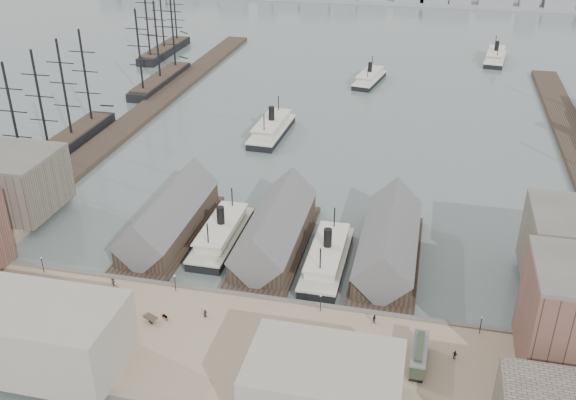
% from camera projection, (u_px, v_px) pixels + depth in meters
% --- Properties ---
extents(ground, '(900.00, 900.00, 0.00)m').
position_uv_depth(ground, '(256.00, 289.00, 134.91)').
color(ground, '#505D5C').
rests_on(ground, ground).
extents(quay, '(180.00, 30.00, 2.00)m').
position_uv_depth(quay, '(227.00, 347.00, 117.15)').
color(quay, gray).
rests_on(quay, ground).
extents(seawall, '(180.00, 1.20, 2.30)m').
position_uv_depth(seawall, '(249.00, 299.00, 129.88)').
color(seawall, '#59544C').
rests_on(seawall, ground).
extents(west_wharf, '(10.00, 220.00, 1.60)m').
position_uv_depth(west_wharf, '(150.00, 108.00, 234.58)').
color(west_wharf, '#2D231C').
rests_on(west_wharf, ground).
extents(ferry_shed_west, '(14.00, 42.00, 12.60)m').
position_uv_depth(ferry_shed_west, '(169.00, 219.00, 152.55)').
color(ferry_shed_west, '#2D231C').
rests_on(ferry_shed_west, ground).
extents(ferry_shed_center, '(14.00, 42.00, 12.60)m').
position_uv_depth(ferry_shed_center, '(275.00, 231.00, 147.37)').
color(ferry_shed_center, '#2D231C').
rests_on(ferry_shed_center, ground).
extents(ferry_shed_east, '(14.00, 42.00, 12.60)m').
position_uv_depth(ferry_shed_east, '(389.00, 244.00, 142.19)').
color(ferry_shed_east, '#2D231C').
rests_on(ferry_shed_east, ground).
extents(warehouse_west_back, '(26.00, 20.00, 14.00)m').
position_uv_depth(warehouse_west_back, '(5.00, 182.00, 160.28)').
color(warehouse_west_back, '#60564C').
rests_on(warehouse_west_back, west_land).
extents(street_bldg_center, '(24.00, 16.00, 10.00)m').
position_uv_depth(street_bldg_center, '(324.00, 386.00, 100.02)').
color(street_bldg_center, gray).
rests_on(street_bldg_center, quay).
extents(street_bldg_west, '(30.00, 16.00, 12.00)m').
position_uv_depth(street_bldg_west, '(36.00, 334.00, 109.52)').
color(street_bldg_west, gray).
rests_on(street_bldg_west, quay).
extents(lamp_post_far_w, '(0.44, 0.44, 3.92)m').
position_uv_depth(lamp_post_far_w, '(42.00, 262.00, 135.65)').
color(lamp_post_far_w, black).
rests_on(lamp_post_far_w, quay).
extents(lamp_post_near_w, '(0.44, 0.44, 3.92)m').
position_uv_depth(lamp_post_near_w, '(175.00, 280.00, 129.67)').
color(lamp_post_near_w, black).
rests_on(lamp_post_near_w, quay).
extents(lamp_post_near_e, '(0.44, 0.44, 3.92)m').
position_uv_depth(lamp_post_near_e, '(321.00, 300.00, 123.69)').
color(lamp_post_near_e, black).
rests_on(lamp_post_near_e, quay).
extents(lamp_post_far_e, '(0.44, 0.44, 3.92)m').
position_uv_depth(lamp_post_far_e, '(481.00, 322.00, 117.72)').
color(lamp_post_far_e, black).
rests_on(lamp_post_far_e, quay).
extents(ferry_docked_west, '(8.32, 27.75, 9.91)m').
position_uv_depth(ferry_docked_west, '(222.00, 234.00, 150.86)').
color(ferry_docked_west, black).
rests_on(ferry_docked_west, ground).
extents(ferry_docked_east, '(8.37, 27.89, 9.96)m').
position_uv_depth(ferry_docked_east, '(327.00, 257.00, 141.74)').
color(ferry_docked_east, black).
rests_on(ferry_docked_east, ground).
extents(ferry_open_near, '(9.90, 29.87, 10.56)m').
position_uv_depth(ferry_open_near, '(272.00, 128.00, 211.33)').
color(ferry_open_near, black).
rests_on(ferry_open_near, ground).
extents(ferry_open_mid, '(12.01, 26.56, 9.15)m').
position_uv_depth(ferry_open_mid, '(369.00, 78.00, 263.32)').
color(ferry_open_mid, black).
rests_on(ferry_open_mid, ground).
extents(ferry_open_far, '(11.72, 28.67, 9.95)m').
position_uv_depth(ferry_open_far, '(495.00, 57.00, 292.11)').
color(ferry_open_far, black).
rests_on(ferry_open_far, ground).
extents(sailing_ship_near, '(8.21, 56.54, 33.74)m').
position_uv_depth(sailing_ship_near, '(61.00, 144.00, 199.23)').
color(sailing_ship_near, black).
rests_on(sailing_ship_near, ground).
extents(sailing_ship_mid, '(8.15, 47.10, 33.52)m').
position_uv_depth(sailing_ship_mid, '(161.00, 79.00, 260.54)').
color(sailing_ship_mid, black).
rests_on(sailing_ship_mid, ground).
extents(sailing_ship_far, '(8.29, 46.04, 34.07)m').
position_uv_depth(sailing_ship_far, '(165.00, 49.00, 303.76)').
color(sailing_ship_far, black).
rests_on(sailing_ship_far, ground).
extents(tram, '(3.00, 10.27, 3.62)m').
position_uv_depth(tram, '(419.00, 356.00, 110.84)').
color(tram, black).
rests_on(tram, quay).
extents(horse_cart_left, '(4.75, 1.70, 1.71)m').
position_uv_depth(horse_cart_left, '(68.00, 287.00, 130.84)').
color(horse_cart_left, black).
rests_on(horse_cart_left, quay).
extents(horse_cart_center, '(4.80, 2.98, 1.43)m').
position_uv_depth(horse_cart_center, '(159.00, 317.00, 121.99)').
color(horse_cart_center, black).
rests_on(horse_cart_center, quay).
extents(horse_cart_right, '(4.80, 2.82, 1.54)m').
position_uv_depth(horse_cart_right, '(351.00, 354.00, 112.77)').
color(horse_cart_right, black).
rests_on(horse_cart_right, quay).
extents(pedestrian_0, '(0.44, 0.60, 1.65)m').
position_uv_depth(pedestrian_0, '(3.00, 276.00, 134.34)').
color(pedestrian_0, black).
rests_on(pedestrian_0, quay).
extents(pedestrian_1, '(1.06, 1.10, 1.79)m').
position_uv_depth(pedestrian_1, '(2.00, 298.00, 127.21)').
color(pedestrian_1, black).
rests_on(pedestrian_1, quay).
extents(pedestrian_2, '(0.85, 1.24, 1.77)m').
position_uv_depth(pedestrian_2, '(113.00, 282.00, 132.09)').
color(pedestrian_2, black).
rests_on(pedestrian_2, quay).
extents(pedestrian_3, '(1.10, 0.81, 1.74)m').
position_uv_depth(pedestrian_3, '(112.00, 351.00, 113.32)').
color(pedestrian_3, black).
rests_on(pedestrian_3, quay).
extents(pedestrian_4, '(0.85, 0.93, 1.59)m').
position_uv_depth(pedestrian_4, '(205.00, 313.00, 123.05)').
color(pedestrian_4, black).
rests_on(pedestrian_4, quay).
extents(pedestrian_5, '(0.69, 0.72, 1.60)m').
position_uv_depth(pedestrian_5, '(285.00, 363.00, 110.60)').
color(pedestrian_5, black).
rests_on(pedestrian_5, quay).
extents(pedestrian_6, '(1.10, 1.04, 1.79)m').
position_uv_depth(pedestrian_6, '(374.00, 319.00, 121.44)').
color(pedestrian_6, black).
rests_on(pedestrian_6, quay).
extents(pedestrian_7, '(1.30, 1.17, 1.75)m').
position_uv_depth(pedestrian_7, '(400.00, 374.00, 108.24)').
color(pedestrian_7, black).
rests_on(pedestrian_7, quay).
extents(pedestrian_8, '(1.15, 0.82, 1.81)m').
position_uv_depth(pedestrian_8, '(455.00, 355.00, 112.42)').
color(pedestrian_8, black).
rests_on(pedestrian_8, quay).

